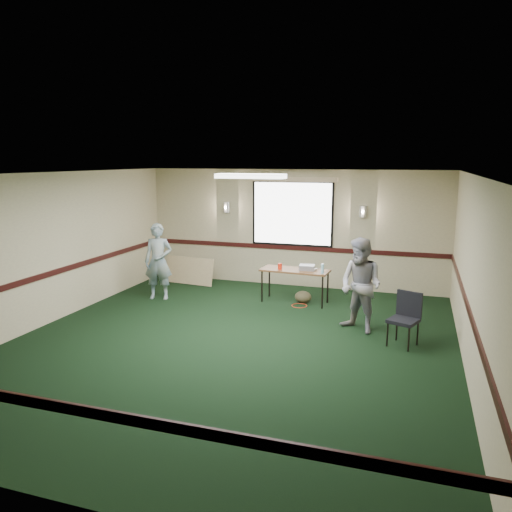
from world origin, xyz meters
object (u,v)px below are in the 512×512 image
(conference_chair, at_px, (406,314))
(person_right, at_px, (361,285))
(folding_table, at_px, (295,272))
(person_left, at_px, (158,261))
(projector, at_px, (307,267))

(conference_chair, relative_size, person_right, 0.52)
(folding_table, distance_m, conference_chair, 2.87)
(folding_table, distance_m, person_right, 2.03)
(folding_table, bearing_deg, person_right, -39.28)
(person_left, distance_m, person_right, 4.37)
(projector, height_order, conference_chair, conference_chair)
(folding_table, distance_m, person_left, 2.88)
(folding_table, relative_size, person_left, 0.89)
(conference_chair, relative_size, person_left, 0.53)
(folding_table, relative_size, projector, 4.63)
(person_left, bearing_deg, folding_table, -2.61)
(projector, distance_m, person_right, 1.88)
(person_right, bearing_deg, conference_chair, 3.63)
(projector, xyz_separation_m, person_left, (-3.06, -0.64, 0.06))
(conference_chair, bearing_deg, person_left, -171.83)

